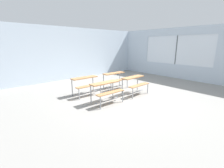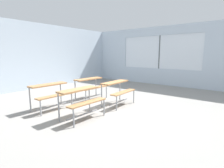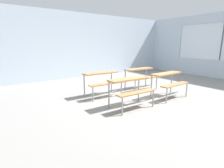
% 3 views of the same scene
% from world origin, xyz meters
% --- Properties ---
extents(ground, '(10.00, 9.00, 0.05)m').
position_xyz_m(ground, '(0.00, 0.00, -0.03)').
color(ground, gray).
extents(wall_back, '(10.00, 0.12, 3.00)m').
position_xyz_m(wall_back, '(0.00, 4.50, 1.50)').
color(wall_back, silver).
rests_on(wall_back, ground).
extents(wall_right, '(0.12, 9.00, 3.00)m').
position_xyz_m(wall_right, '(5.00, -0.13, 1.45)').
color(wall_right, silver).
rests_on(wall_right, ground).
extents(desk_bench_r0c0, '(1.11, 0.61, 0.74)m').
position_xyz_m(desk_bench_r0c0, '(-0.96, -0.09, 0.56)').
color(desk_bench_r0c0, '#A87547').
rests_on(desk_bench_r0c0, ground).
extents(desk_bench_r0c1, '(1.12, 0.63, 0.74)m').
position_xyz_m(desk_bench_r0c1, '(0.54, -0.10, 0.56)').
color(desk_bench_r0c1, '#A87547').
rests_on(desk_bench_r0c1, ground).
extents(desk_bench_r1c0, '(1.11, 0.60, 0.74)m').
position_xyz_m(desk_bench_r1c0, '(-1.03, 1.15, 0.56)').
color(desk_bench_r1c0, '#A87547').
rests_on(desk_bench_r1c0, ground).
extents(desk_bench_r1c1, '(1.12, 0.63, 0.74)m').
position_xyz_m(desk_bench_r1c1, '(0.53, 1.10, 0.56)').
color(desk_bench_r1c1, '#A87547').
rests_on(desk_bench_r1c1, ground).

